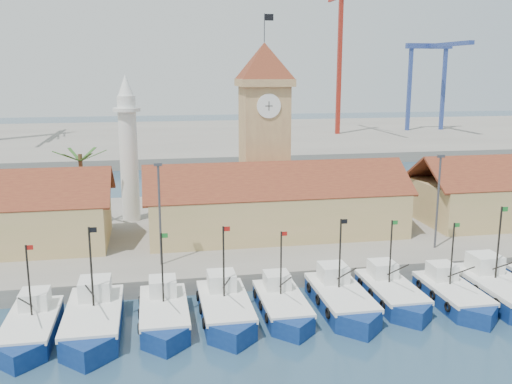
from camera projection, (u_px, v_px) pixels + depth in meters
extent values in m
plane|color=#1B3249|center=(334.00, 328.00, 41.17)|extent=(400.00, 400.00, 0.00)
cube|color=gray|center=(267.00, 229.00, 64.08)|extent=(140.00, 32.00, 1.50)
cube|color=gray|center=(200.00, 138.00, 146.68)|extent=(240.00, 80.00, 2.00)
cube|color=navy|center=(32.00, 331.00, 39.61)|extent=(3.30, 7.46, 1.70)
cube|color=navy|center=(20.00, 357.00, 36.03)|extent=(3.30, 3.30, 1.70)
cube|color=silver|center=(31.00, 320.00, 39.43)|extent=(3.36, 7.67, 0.33)
cube|color=silver|center=(35.00, 299.00, 41.07)|extent=(1.98, 2.07, 1.32)
cylinder|color=black|center=(29.00, 282.00, 39.33)|extent=(0.13, 0.13, 5.28)
cube|color=#A5140F|center=(30.00, 248.00, 38.86)|extent=(0.47, 0.02, 0.33)
cube|color=navy|center=(94.00, 324.00, 40.62)|extent=(3.78, 8.54, 1.94)
cube|color=navy|center=(88.00, 352.00, 36.52)|extent=(3.77, 3.77, 1.94)
cube|color=silver|center=(93.00, 311.00, 40.42)|extent=(3.85, 8.78, 0.38)
cube|color=silver|center=(95.00, 289.00, 42.29)|extent=(2.27, 2.37, 1.51)
cylinder|color=black|center=(91.00, 268.00, 40.30)|extent=(0.15, 0.15, 6.04)
cube|color=black|center=(93.00, 230.00, 39.76)|extent=(0.54, 0.02, 0.38)
cube|color=navy|center=(164.00, 317.00, 41.84)|extent=(3.38, 7.66, 1.74)
cube|color=navy|center=(166.00, 341.00, 38.16)|extent=(3.38, 3.38, 1.74)
cube|color=silver|center=(164.00, 306.00, 41.66)|extent=(3.45, 7.87, 0.34)
cube|color=silver|center=(163.00, 287.00, 43.33)|extent=(2.03, 2.13, 1.35)
cylinder|color=black|center=(162.00, 269.00, 41.55)|extent=(0.14, 0.14, 5.41)
cube|color=#197226|center=(164.00, 236.00, 41.07)|extent=(0.48, 0.02, 0.34)
cube|color=navy|center=(225.00, 312.00, 42.68)|extent=(3.51, 7.95, 1.81)
cube|color=navy|center=(233.00, 336.00, 38.86)|extent=(3.51, 3.51, 1.81)
cube|color=silver|center=(225.00, 301.00, 42.49)|extent=(3.58, 8.17, 0.35)
cube|color=silver|center=(222.00, 281.00, 44.23)|extent=(2.11, 2.21, 1.40)
cylinder|color=black|center=(224.00, 263.00, 42.38)|extent=(0.14, 0.14, 5.62)
cube|color=#A5140F|center=(227.00, 229.00, 41.88)|extent=(0.50, 0.02, 0.35)
cube|color=navy|center=(282.00, 308.00, 43.47)|extent=(3.21, 7.26, 1.65)
cube|color=navy|center=(294.00, 329.00, 39.98)|extent=(3.21, 3.21, 1.65)
cube|color=silver|center=(282.00, 298.00, 43.30)|extent=(3.27, 7.46, 0.32)
cube|color=silver|center=(277.00, 281.00, 44.89)|extent=(1.93, 2.02, 1.28)
cylinder|color=black|center=(281.00, 264.00, 43.20)|extent=(0.13, 0.13, 5.13)
cube|color=#A5140F|center=(284.00, 234.00, 42.74)|extent=(0.46, 0.02, 0.32)
cube|color=navy|center=(341.00, 303.00, 44.36)|extent=(3.56, 8.07, 1.83)
cube|color=navy|center=(359.00, 325.00, 40.48)|extent=(3.56, 3.56, 1.83)
cube|color=silver|center=(341.00, 292.00, 44.17)|extent=(3.64, 8.29, 0.36)
cube|color=silver|center=(333.00, 273.00, 45.93)|extent=(2.14, 2.24, 1.43)
cylinder|color=black|center=(340.00, 255.00, 44.06)|extent=(0.14, 0.14, 5.70)
cube|color=black|center=(344.00, 221.00, 43.54)|extent=(0.51, 0.02, 0.36)
cube|color=navy|center=(391.00, 296.00, 45.75)|extent=(3.33, 7.53, 1.71)
cube|color=navy|center=(412.00, 316.00, 42.13)|extent=(3.33, 3.33, 1.71)
cube|color=silver|center=(391.00, 286.00, 45.57)|extent=(3.39, 7.74, 0.33)
cube|color=silver|center=(382.00, 269.00, 47.22)|extent=(2.00, 2.09, 1.33)
cylinder|color=black|center=(391.00, 253.00, 45.46)|extent=(0.13, 0.13, 5.33)
cube|color=#197226|center=(395.00, 223.00, 44.99)|extent=(0.48, 0.02, 0.33)
cube|color=navy|center=(452.00, 298.00, 45.41)|extent=(3.27, 7.40, 1.68)
cube|color=navy|center=(478.00, 317.00, 41.85)|extent=(3.27, 3.27, 1.68)
cube|color=silver|center=(453.00, 288.00, 45.23)|extent=(3.34, 7.61, 0.33)
cube|color=silver|center=(442.00, 271.00, 46.85)|extent=(1.96, 2.06, 1.31)
cylinder|color=black|center=(452.00, 255.00, 45.13)|extent=(0.13, 0.13, 5.24)
cube|color=#197226|center=(457.00, 225.00, 44.66)|extent=(0.47, 0.02, 0.33)
cube|color=navy|center=(498.00, 294.00, 46.04)|extent=(3.84, 8.68, 1.97)
cube|color=silver|center=(499.00, 282.00, 45.83)|extent=(3.91, 8.92, 0.38)
cube|color=silver|center=(485.00, 263.00, 47.73)|extent=(2.30, 2.41, 1.53)
cylinder|color=black|center=(498.00, 244.00, 45.71)|extent=(0.15, 0.15, 6.14)
cube|color=#197226|center=(505.00, 209.00, 45.16)|extent=(0.55, 0.02, 0.38)
cube|color=tan|center=(275.00, 212.00, 59.60)|extent=(26.00, 10.00, 4.50)
cube|color=brown|center=(281.00, 181.00, 56.41)|extent=(27.04, 5.13, 3.21)
cube|color=brown|center=(270.00, 172.00, 61.22)|extent=(27.04, 5.13, 3.21)
cube|color=tan|center=(264.00, 154.00, 64.26)|extent=(5.00, 5.00, 15.00)
cube|color=tan|center=(264.00, 83.00, 62.60)|extent=(5.80, 5.80, 0.80)
pyramid|color=brown|center=(264.00, 61.00, 62.12)|extent=(5.80, 5.80, 4.00)
cylinder|color=white|center=(269.00, 106.00, 60.66)|extent=(2.60, 0.15, 2.60)
cube|color=black|center=(269.00, 106.00, 60.58)|extent=(0.08, 0.02, 1.00)
cube|color=black|center=(269.00, 106.00, 60.58)|extent=(0.80, 0.02, 0.08)
cylinder|color=#3F3F44|center=(264.00, 28.00, 61.38)|extent=(0.10, 0.10, 3.00)
cube|color=black|center=(269.00, 17.00, 61.24)|extent=(1.00, 0.03, 0.70)
cylinder|color=silver|center=(129.00, 159.00, 63.61)|extent=(2.00, 2.00, 14.00)
cylinder|color=silver|center=(127.00, 110.00, 62.45)|extent=(3.00, 3.00, 0.40)
cone|color=silver|center=(125.00, 85.00, 61.91)|extent=(1.80, 1.80, 2.40)
cylinder|color=brown|center=(82.00, 191.00, 61.42)|extent=(0.44, 0.44, 8.00)
cube|color=#2A571E|center=(94.00, 156.00, 60.87)|extent=(2.80, 0.35, 1.18)
cube|color=#2A571E|center=(88.00, 154.00, 61.91)|extent=(1.71, 2.60, 1.18)
cube|color=#2A571E|center=(75.00, 154.00, 61.66)|extent=(1.71, 2.60, 1.18)
cube|color=#2A571E|center=(66.00, 156.00, 60.37)|extent=(2.80, 0.35, 1.18)
cube|color=#2A571E|center=(72.00, 158.00, 59.33)|extent=(1.71, 2.60, 1.18)
cube|color=#2A571E|center=(86.00, 157.00, 59.58)|extent=(1.71, 2.60, 1.18)
cylinder|color=#3F3F44|center=(160.00, 215.00, 49.29)|extent=(0.20, 0.20, 9.00)
cube|color=#3F3F44|center=(158.00, 165.00, 48.37)|extent=(0.70, 0.25, 0.25)
cylinder|color=#3F3F44|center=(438.00, 202.00, 53.94)|extent=(0.20, 0.20, 9.00)
cube|color=#3F3F44|center=(441.00, 156.00, 53.02)|extent=(0.70, 0.25, 0.25)
cube|color=maroon|center=(339.00, 65.00, 144.30)|extent=(1.00, 1.00, 35.01)
cube|color=#2D418A|center=(409.00, 90.00, 154.35)|extent=(0.90, 0.90, 22.00)
cube|color=#2D418A|center=(443.00, 89.00, 156.14)|extent=(0.90, 0.90, 22.00)
cube|color=#2D418A|center=(429.00, 46.00, 152.83)|extent=(13.00, 1.40, 1.40)
cube|color=#2D418A|center=(448.00, 44.00, 143.22)|extent=(1.40, 22.00, 1.00)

